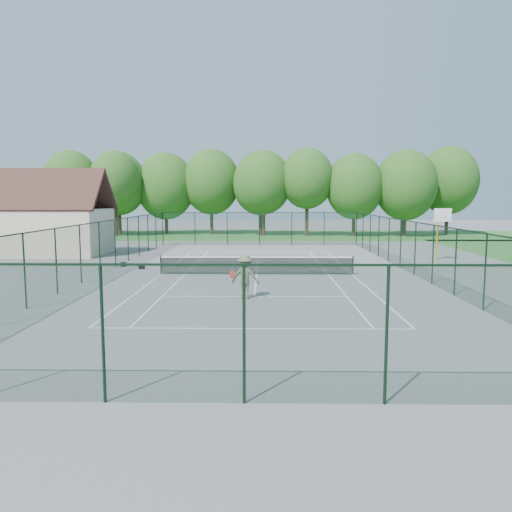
% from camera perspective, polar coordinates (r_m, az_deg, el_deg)
% --- Properties ---
extents(ground, '(140.00, 140.00, 0.00)m').
position_cam_1_polar(ground, '(28.59, 0.06, -2.12)').
color(ground, gray).
rests_on(ground, ground).
extents(grass_far, '(80.00, 16.00, 0.01)m').
position_cam_1_polar(grass_far, '(58.41, 0.50, 2.41)').
color(grass_far, '#397E2F').
rests_on(grass_far, ground).
extents(court_lines, '(11.05, 23.85, 0.01)m').
position_cam_1_polar(court_lines, '(28.59, 0.06, -2.11)').
color(court_lines, white).
rests_on(court_lines, ground).
extents(tennis_net, '(11.08, 0.08, 1.10)m').
position_cam_1_polar(tennis_net, '(28.51, 0.06, -0.98)').
color(tennis_net, black).
rests_on(tennis_net, ground).
extents(fence_enclosure, '(18.05, 36.05, 3.02)m').
position_cam_1_polar(fence_enclosure, '(28.39, 0.06, 0.99)').
color(fence_enclosure, '#183A23').
rests_on(fence_enclosure, ground).
extents(utility_building, '(8.60, 6.27, 6.63)m').
position_cam_1_polar(utility_building, '(41.64, -22.38, 4.46)').
color(utility_building, beige).
rests_on(utility_building, ground).
extents(tree_line_far, '(39.40, 6.40, 9.70)m').
position_cam_1_polar(tree_line_far, '(58.27, 0.50, 8.29)').
color(tree_line_far, '#3D281D').
rests_on(tree_line_far, ground).
extents(basketball_goal, '(1.20, 1.43, 3.65)m').
position_cam_1_polar(basketball_goal, '(36.93, 20.32, 3.47)').
color(basketball_goal, '#EBAC0F').
rests_on(basketball_goal, ground).
extents(sports_bag_a, '(0.38, 0.28, 0.27)m').
position_cam_1_polar(sports_bag_a, '(32.95, -14.90, -0.93)').
color(sports_bag_a, black).
rests_on(sports_bag_a, ground).
extents(sports_bag_b, '(0.43, 0.33, 0.30)m').
position_cam_1_polar(sports_bag_b, '(31.52, -12.94, -1.19)').
color(sports_bag_b, black).
rests_on(sports_bag_b, ground).
extents(tennis_player, '(1.91, 0.90, 1.93)m').
position_cam_1_polar(tennis_player, '(21.71, -1.24, -2.37)').
color(tennis_player, '#5B5F41').
rests_on(tennis_player, ground).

